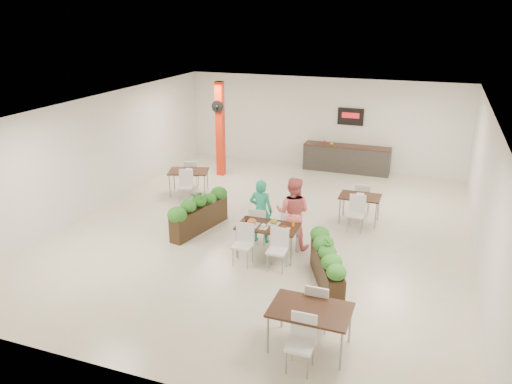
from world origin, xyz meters
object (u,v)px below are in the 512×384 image
planter_left (199,211)px  side_table_c (310,315)px  diner_man (261,211)px  side_table_b (360,200)px  red_column (220,128)px  side_table_a (189,174)px  diner_woman (293,213)px  service_counter (346,158)px  main_table (267,230)px  planter_right (327,264)px

planter_left → side_table_c: planter_left is taller
diner_man → side_table_b: diner_man is taller
red_column → side_table_a: (-0.15, -2.11, -1.01)m
diner_woman → side_table_a: size_ratio=1.05×
red_column → side_table_c: 9.75m
service_counter → main_table: bearing=-94.3°
planter_left → side_table_a: planter_left is taller
red_column → side_table_b: bearing=-26.2°
diner_man → side_table_c: bearing=119.4°
service_counter → planter_right: size_ratio=1.55×
planter_right → side_table_b: bearing=88.5°
side_table_a → diner_man: bearing=-54.7°
diner_woman → planter_right: size_ratio=0.90×
diner_man → side_table_b: size_ratio=0.99×
diner_man → diner_woman: (0.80, 0.00, 0.07)m
side_table_a → side_table_c: same height
red_column → side_table_a: red_column is taller
red_column → diner_man: 5.56m
side_table_a → planter_left: bearing=-74.7°
planter_left → side_table_b: planter_left is taller
service_counter → diner_woman: service_counter is taller
diner_woman → side_table_c: 3.87m
main_table → side_table_a: bearing=139.4°
service_counter → planter_left: size_ratio=1.46×
diner_man → service_counter: bearing=-99.5°
diner_woman → planter_right: bearing=125.8°
main_table → diner_woman: bearing=58.0°
main_table → diner_woman: diner_woman is taller
side_table_c → side_table_b: bearing=91.0°
red_column → main_table: size_ratio=1.94×
diner_man → planter_left: (-1.70, 0.08, -0.27)m
diner_man → diner_woman: bearing=178.7°
planter_right → side_table_c: bearing=-85.3°
side_table_a → side_table_c: size_ratio=1.03×
planter_left → planter_right: (3.68, -1.64, -0.02)m
diner_woman → side_table_b: size_ratio=1.08×
side_table_c → red_column: bearing=122.8°
planter_right → side_table_a: 6.57m
main_table → planter_left: 2.22m
diner_man → side_table_a: (-3.22, 2.45, -0.17)m
diner_woman → side_table_c: size_ratio=1.08×
diner_woman → side_table_a: bearing=-32.6°
side_table_b → side_table_c: size_ratio=1.00×
service_counter → main_table: 7.10m
service_counter → side_table_c: service_counter is taller
service_counter → side_table_a: bearing=-136.2°
service_counter → planter_left: bearing=-112.5°
service_counter → main_table: service_counter is taller
planter_right → side_table_b: planter_right is taller
red_column → side_table_c: bearing=-57.4°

